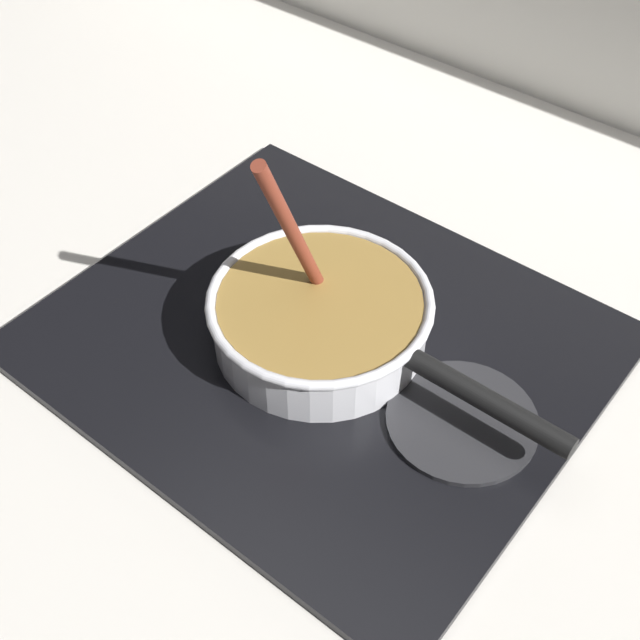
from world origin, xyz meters
The scene contains 5 objects.
ground centered at (0.00, 0.00, -0.02)m, with size 2.40×1.60×0.04m, color beige.
hob_plate centered at (0.10, 0.19, 0.01)m, with size 0.56×0.48×0.01m, color black.
burner_ring centered at (0.10, 0.19, 0.02)m, with size 0.16×0.16×0.01m, color #592D0C.
spare_burner centered at (0.28, 0.19, 0.01)m, with size 0.15×0.15×0.01m, color #262628.
cooking_pan centered at (0.10, 0.19, 0.05)m, with size 0.41×0.24×0.26m.
Camera 1 is at (0.48, -0.29, 0.68)m, focal length 47.49 mm.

